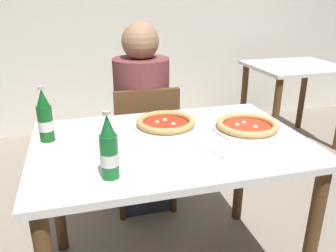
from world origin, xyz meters
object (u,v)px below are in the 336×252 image
beer_bottle_left (109,150)px  dining_table_main (171,163)px  dining_table_background (293,82)px  pizza_marinara_far (166,123)px  pizza_margherita_near (247,126)px  napkin_with_cutlery (205,150)px  chair_behind_table (144,142)px  beer_bottle_center (45,118)px  diner_seated (142,124)px

beer_bottle_left → dining_table_main: bearing=40.7°
beer_bottle_left → dining_table_background: bearing=40.7°
pizza_marinara_far → pizza_margherita_near: bearing=-20.8°
napkin_with_cutlery → chair_behind_table: bearing=98.5°
pizza_margherita_near → dining_table_background: bearing=48.2°
chair_behind_table → dining_table_background: size_ratio=1.06×
beer_bottle_left → napkin_with_cutlery: size_ratio=1.26×
chair_behind_table → dining_table_background: (1.56, 0.73, 0.11)m
pizza_margherita_near → beer_bottle_left: (-0.68, -0.28, 0.08)m
pizza_marinara_far → beer_bottle_left: bearing=-127.2°
chair_behind_table → pizza_marinara_far: chair_behind_table is taller
beer_bottle_center → chair_behind_table: bearing=41.6°
beer_bottle_left → beer_bottle_center: bearing=120.2°
beer_bottle_left → napkin_with_cutlery: (0.40, 0.12, -0.10)m
chair_behind_table → dining_table_background: chair_behind_table is taller
pizza_margherita_near → pizza_marinara_far: (-0.36, 0.14, 0.00)m
pizza_marinara_far → beer_bottle_center: 0.55m
dining_table_background → pizza_marinara_far: pizza_marinara_far is taller
dining_table_main → dining_table_background: same height
dining_table_main → beer_bottle_left: bearing=-139.3°
chair_behind_table → beer_bottle_left: size_ratio=3.44×
dining_table_main → diner_seated: diner_seated is taller
chair_behind_table → beer_bottle_center: size_ratio=3.44×
pizza_margherita_near → diner_seated: bearing=121.0°
dining_table_main → chair_behind_table: size_ratio=1.41×
beer_bottle_center → diner_seated: bearing=44.5°
pizza_margherita_near → pizza_marinara_far: size_ratio=1.03×
dining_table_main → pizza_marinara_far: bearing=83.1°
dining_table_main → beer_bottle_center: beer_bottle_center is taller
dining_table_main → chair_behind_table: 0.63m
diner_seated → dining_table_background: 1.70m
pizza_margherita_near → beer_bottle_left: size_ratio=1.28×
dining_table_main → pizza_margherita_near: pizza_margherita_near is taller
dining_table_main → napkin_with_cutlery: size_ratio=6.10×
dining_table_main → beer_bottle_left: size_ratio=4.86×
diner_seated → napkin_with_cutlery: bearing=-82.1°
beer_bottle_center → napkin_with_cutlery: beer_bottle_center is taller
beer_bottle_left → beer_bottle_center: (-0.23, 0.40, 0.00)m
dining_table_background → napkin_with_cutlery: napkin_with_cutlery is taller
beer_bottle_center → napkin_with_cutlery: bearing=-23.8°
chair_behind_table → beer_bottle_left: bearing=72.3°
pizza_margherita_near → beer_bottle_center: beer_bottle_center is taller
beer_bottle_center → dining_table_main: bearing=-15.4°
chair_behind_table → pizza_marinara_far: bearing=93.8°
pizza_marinara_far → dining_table_main: bearing=-96.9°
pizza_margherita_near → napkin_with_cutlery: size_ratio=1.61×
chair_behind_table → beer_bottle_center: (-0.52, -0.46, 0.37)m
chair_behind_table → dining_table_main: bearing=91.2°
dining_table_background → chair_behind_table: bearing=-154.9°
dining_table_background → diner_seated: bearing=-156.4°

